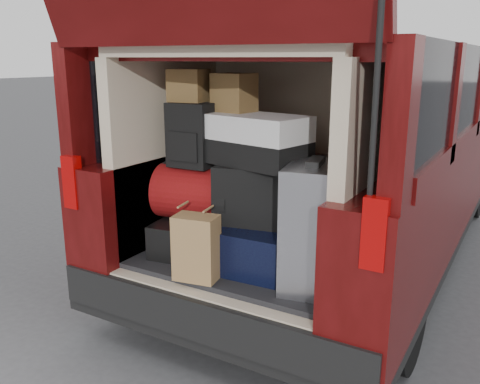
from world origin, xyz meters
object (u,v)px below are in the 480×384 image
Objects in this scene: black_soft_case at (258,194)px; backpack at (191,135)px; navy_hardshell at (259,243)px; kraft_bag at (196,248)px; black_hardshell at (194,234)px; silver_roller at (313,226)px; twotone_duffel at (253,140)px; red_duffel at (199,193)px.

backpack is (-0.42, -0.04, 0.30)m from black_soft_case.
navy_hardshell is 0.40m from kraft_bag.
black_hardshell is at bearing 179.76° from navy_hardshell.
backpack reaches higher than black_soft_case.
backpack is (-0.80, 0.08, 0.40)m from silver_roller.
black_hardshell is at bearing -161.74° from twotone_duffel.
red_duffel is (-0.22, 0.35, 0.19)m from kraft_bag.
black_soft_case is (0.43, 0.02, 0.31)m from black_hardshell.
black_soft_case reaches higher than navy_hardshell.
twotone_duffel is at bearing -2.18° from black_hardshell.
silver_roller is 0.90m from backpack.
red_duffel is at bearing 6.37° from black_hardshell.
silver_roller is at bearing -7.32° from backpack.
navy_hardshell is at bearing -6.07° from black_hardshell.
silver_roller is 0.78m from red_duffel.
kraft_bag is 0.95× the size of backpack.
kraft_bag is (-0.56, -0.24, -0.14)m from silver_roller.
kraft_bag is (0.26, -0.34, 0.07)m from black_hardshell.
black_soft_case is 0.52m from backpack.
backpack is at bearing -178.03° from navy_hardshell.
red_duffel is 1.36× the size of backpack.
red_duffel reaches higher than black_hardshell.
silver_roller is 0.62m from kraft_bag.
kraft_bag is at bearing -96.95° from twotone_duffel.
twotone_duffel is at bearing 7.04° from backpack.
silver_roller reaches higher than black_soft_case.
black_hardshell is 0.27m from red_duffel.
silver_roller is at bearing -14.99° from black_hardshell.
backpack reaches higher than kraft_bag.
black_soft_case is at bearing -5.90° from black_hardshell.
navy_hardshell is at bearing 52.41° from kraft_bag.
black_soft_case is (0.39, 0.01, 0.04)m from red_duffel.
navy_hardshell is at bearing 151.56° from silver_roller.
kraft_bag is at bearing -54.17° from backpack.
silver_roller is (0.37, -0.11, 0.20)m from navy_hardshell.
black_soft_case is at bearing 53.68° from kraft_bag.
twotone_duffel is (0.39, 0.04, 0.61)m from black_hardshell.
navy_hardshell is 0.59m from twotone_duffel.
red_duffel is at bearing 111.99° from kraft_bag.
navy_hardshell is 0.92× the size of twotone_duffel.
red_duffel is 0.35m from backpack.
black_hardshell is at bearing 117.58° from kraft_bag.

